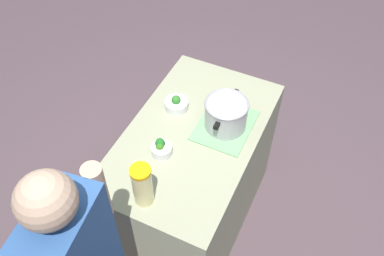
{
  "coord_description": "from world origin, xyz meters",
  "views": [
    {
      "loc": [
        1.35,
        0.64,
        2.65
      ],
      "look_at": [
        0.0,
        0.0,
        0.95
      ],
      "focal_mm": 39.54,
      "sensor_mm": 36.0,
      "label": 1
    }
  ],
  "objects_px": {
    "broccoli_bowl_front": "(177,104)",
    "lemonade_pitcher": "(142,185)",
    "broccoli_bowl_center": "(161,148)",
    "cooking_pot": "(226,114)"
  },
  "relations": [
    {
      "from": "broccoli_bowl_front",
      "to": "cooking_pot",
      "type": "bearing_deg",
      "value": 88.03
    },
    {
      "from": "broccoli_bowl_front",
      "to": "lemonade_pitcher",
      "type": "bearing_deg",
      "value": 12.44
    },
    {
      "from": "broccoli_bowl_front",
      "to": "broccoli_bowl_center",
      "type": "relative_size",
      "value": 1.23
    },
    {
      "from": "broccoli_bowl_front",
      "to": "broccoli_bowl_center",
      "type": "height_order",
      "value": "broccoli_bowl_front"
    },
    {
      "from": "lemonade_pitcher",
      "to": "broccoli_bowl_center",
      "type": "height_order",
      "value": "lemonade_pitcher"
    },
    {
      "from": "lemonade_pitcher",
      "to": "broccoli_bowl_center",
      "type": "relative_size",
      "value": 2.18
    },
    {
      "from": "cooking_pot",
      "to": "lemonade_pitcher",
      "type": "bearing_deg",
      "value": -15.78
    },
    {
      "from": "cooking_pot",
      "to": "broccoli_bowl_center",
      "type": "height_order",
      "value": "cooking_pot"
    },
    {
      "from": "cooking_pot",
      "to": "lemonade_pitcher",
      "type": "relative_size",
      "value": 1.27
    },
    {
      "from": "broccoli_bowl_center",
      "to": "lemonade_pitcher",
      "type": "bearing_deg",
      "value": 11.85
    }
  ]
}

